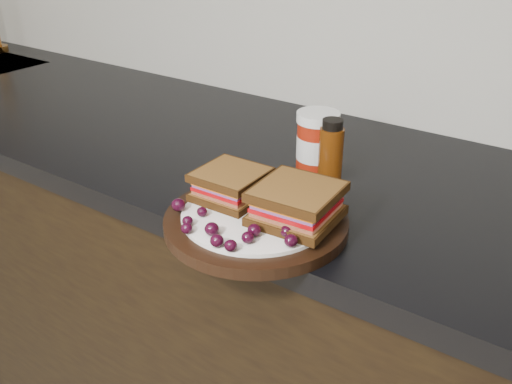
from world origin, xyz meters
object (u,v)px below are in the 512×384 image
(oil_bottle, at_px, (331,152))
(condiment_jar, at_px, (317,143))
(sandwich_left, at_px, (231,184))
(plate, at_px, (256,222))

(oil_bottle, bearing_deg, condiment_jar, 146.68)
(sandwich_left, distance_m, condiment_jar, 0.21)
(plate, height_order, sandwich_left, sandwich_left)
(plate, height_order, condiment_jar, condiment_jar)
(plate, relative_size, oil_bottle, 2.38)
(plate, distance_m, oil_bottle, 0.21)
(sandwich_left, height_order, oil_bottle, oil_bottle)
(plate, distance_m, condiment_jar, 0.23)
(sandwich_left, bearing_deg, oil_bottle, 65.25)
(sandwich_left, xyz_separation_m, oil_bottle, (0.08, 0.18, 0.01))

